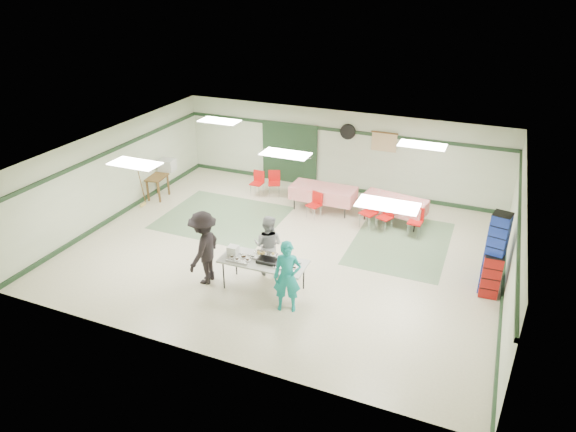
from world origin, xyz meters
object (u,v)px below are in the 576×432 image
at_px(chair_loose_a, 274,180).
at_px(printer_table, 157,180).
at_px(volunteer_dark, 204,248).
at_px(chair_c, 416,219).
at_px(volunteer_teal, 287,277).
at_px(crate_stack_red, 491,275).
at_px(chair_a, 387,214).
at_px(chair_d, 315,202).
at_px(chair_loose_b, 258,180).
at_px(office_printer, 167,165).
at_px(crate_stack_blue_b, 494,253).
at_px(dining_table_a, 394,204).
at_px(chair_b, 370,209).
at_px(crate_stack_blue_a, 495,254).
at_px(broom, 142,187).
at_px(serving_table, 263,262).
at_px(volunteer_grey, 268,245).
at_px(dining_table_b, 323,193).

distance_m(chair_loose_a, printer_table, 3.79).
distance_m(volunteer_dark, chair_c, 6.06).
distance_m(volunteer_teal, crate_stack_red, 4.68).
bearing_deg(chair_a, chair_d, -155.32).
xyz_separation_m(chair_loose_b, office_printer, (-2.89, -0.88, 0.43)).
distance_m(chair_c, crate_stack_blue_b, 2.65).
xyz_separation_m(volunteer_teal, dining_table_a, (1.22, 5.19, -0.26)).
bearing_deg(chair_loose_a, chair_b, -39.40).
height_order(crate_stack_blue_a, broom, crate_stack_blue_a).
relative_size(crate_stack_blue_b, broom, 1.15).
bearing_deg(chair_c, broom, -165.73).
bearing_deg(chair_loose_b, chair_loose_a, 22.69).
bearing_deg(serving_table, chair_d, 91.21).
xyz_separation_m(dining_table_a, office_printer, (-7.45, -0.60, 0.37)).
bearing_deg(chair_loose_a, office_printer, 174.85).
xyz_separation_m(dining_table_a, chair_loose_a, (-4.06, 0.47, -0.06)).
xyz_separation_m(chair_loose_b, crate_stack_blue_b, (7.41, -2.47, 0.22)).
distance_m(volunteer_grey, chair_a, 4.04).
distance_m(dining_table_a, chair_loose_a, 4.09).
xyz_separation_m(chair_c, chair_loose_a, (-4.81, 1.05, 0.01)).
relative_size(volunteer_dark, office_printer, 3.81).
xyz_separation_m(volunteer_teal, chair_d, (-1.02, 4.62, -0.35)).
xyz_separation_m(chair_b, chair_d, (-1.68, -0.01, -0.06)).
xyz_separation_m(serving_table, chair_a, (1.96, 4.09, -0.24)).
relative_size(volunteer_teal, crate_stack_blue_a, 0.82).
bearing_deg(office_printer, chair_c, -7.31).
xyz_separation_m(chair_a, office_printer, (-7.37, -0.02, 0.45)).
xyz_separation_m(volunteer_grey, dining_table_a, (2.23, 3.99, -0.21)).
distance_m(dining_table_b, office_printer, 5.30).
xyz_separation_m(volunteer_dark, chair_loose_b, (-1.11, 5.19, -0.41)).
distance_m(chair_loose_b, printer_table, 3.25).
bearing_deg(office_printer, chair_a, -7.35).
relative_size(dining_table_b, office_printer, 4.13).
bearing_deg(chair_d, printer_table, -154.06).
bearing_deg(chair_loose_b, crate_stack_red, -21.64).
relative_size(printer_table, office_printer, 1.73).
bearing_deg(broom, chair_a, 8.11).
height_order(dining_table_a, chair_b, chair_b).
xyz_separation_m(volunteer_teal, dining_table_b, (-0.98, 5.19, -0.26)).
relative_size(dining_table_a, chair_loose_b, 2.39).
xyz_separation_m(volunteer_dark, dining_table_b, (1.26, 4.91, -0.34)).
height_order(chair_loose_a, broom, broom).
bearing_deg(serving_table, chair_a, 62.83).
height_order(dining_table_b, chair_d, chair_d).
relative_size(chair_loose_a, crate_stack_red, 0.78).
distance_m(dining_table_a, chair_d, 2.31).
distance_m(volunteer_teal, dining_table_b, 5.29).
bearing_deg(office_printer, crate_stack_blue_a, -19.58).
bearing_deg(crate_stack_red, chair_loose_a, 153.94).
bearing_deg(chair_c, dining_table_b, 174.14).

